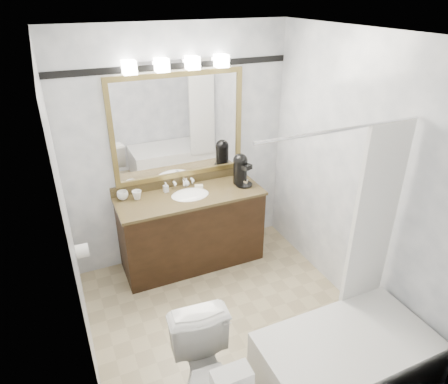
{
  "coord_description": "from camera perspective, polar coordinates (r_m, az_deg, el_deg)",
  "views": [
    {
      "loc": [
        -1.18,
        -2.48,
        2.76
      ],
      "look_at": [
        0.09,
        0.35,
        1.17
      ],
      "focal_mm": 32.0,
      "sensor_mm": 36.0,
      "label": 1
    }
  ],
  "objects": [
    {
      "name": "room",
      "position": [
        3.13,
        1.13,
        -1.71
      ],
      "size": [
        2.42,
        2.62,
        2.52
      ],
      "color": "tan",
      "rests_on": "ground"
    },
    {
      "name": "vanity",
      "position": [
        4.36,
        -4.67,
        -5.13
      ],
      "size": [
        1.53,
        0.58,
        0.97
      ],
      "color": "black",
      "rests_on": "ground"
    },
    {
      "name": "mirror",
      "position": [
        4.14,
        -6.48,
        9.21
      ],
      "size": [
        1.4,
        0.04,
        1.1
      ],
      "color": "olive",
      "rests_on": "room"
    },
    {
      "name": "vanity_light_bar",
      "position": [
        3.94,
        -6.72,
        17.78
      ],
      "size": [
        1.02,
        0.14,
        0.12
      ],
      "color": "silver",
      "rests_on": "room"
    },
    {
      "name": "accent_stripe",
      "position": [
        4.01,
        -7.0,
        17.44
      ],
      "size": [
        2.4,
        0.01,
        0.06
      ],
      "primitive_type": "cube",
      "color": "black",
      "rests_on": "room"
    },
    {
      "name": "bathtub",
      "position": [
        3.41,
        17.05,
        -21.09
      ],
      "size": [
        1.3,
        0.75,
        1.96
      ],
      "color": "white",
      "rests_on": "ground"
    },
    {
      "name": "tp_roll",
      "position": [
        3.76,
        -19.61,
        -7.92
      ],
      "size": [
        0.11,
        0.12,
        0.12
      ],
      "primitive_type": "cylinder",
      "rotation": [
        0.0,
        1.57,
        0.0
      ],
      "color": "white",
      "rests_on": "room"
    },
    {
      "name": "tissue_box",
      "position": [
        2.46,
        1.12,
        -25.02
      ],
      "size": [
        0.23,
        0.13,
        0.09
      ],
      "primitive_type": "cube",
      "rotation": [
        0.0,
        0.0,
        -0.01
      ],
      "color": "white",
      "rests_on": "toilet"
    },
    {
      "name": "coffee_maker",
      "position": [
        4.3,
        2.41,
        3.33
      ],
      "size": [
        0.19,
        0.23,
        0.35
      ],
      "rotation": [
        0.0,
        0.0,
        0.36
      ],
      "color": "black",
      "rests_on": "vanity"
    },
    {
      "name": "cup_left",
      "position": [
        4.16,
        -14.27,
        -0.48
      ],
      "size": [
        0.13,
        0.13,
        0.09
      ],
      "primitive_type": "imported",
      "rotation": [
        0.0,
        0.0,
        0.21
      ],
      "color": "white",
      "rests_on": "vanity"
    },
    {
      "name": "cup_right",
      "position": [
        4.13,
        -12.33,
        -0.41
      ],
      "size": [
        0.12,
        0.12,
        0.09
      ],
      "primitive_type": "imported",
      "rotation": [
        0.0,
        0.0,
        0.34
      ],
      "color": "white",
      "rests_on": "vanity"
    },
    {
      "name": "soap_bottle_a",
      "position": [
        4.22,
        -8.32,
        0.69
      ],
      "size": [
        0.05,
        0.06,
        0.11
      ],
      "primitive_type": "imported",
      "rotation": [
        0.0,
        0.0,
        0.11
      ],
      "color": "white",
      "rests_on": "vanity"
    },
    {
      "name": "soap_bottle_b",
      "position": [
        4.32,
        -5.42,
        1.4
      ],
      "size": [
        0.08,
        0.08,
        0.09
      ],
      "primitive_type": "imported",
      "rotation": [
        0.0,
        0.0,
        0.31
      ],
      "color": "white",
      "rests_on": "vanity"
    },
    {
      "name": "soap_bar",
      "position": [
        4.29,
        -3.61,
        0.82
      ],
      "size": [
        0.1,
        0.08,
        0.03
      ],
      "primitive_type": "cube",
      "rotation": [
        0.0,
        0.0,
        -0.3
      ],
      "color": "beige",
      "rests_on": "vanity"
    }
  ]
}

